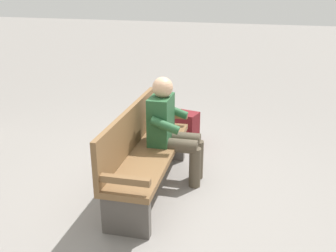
{
  "coord_description": "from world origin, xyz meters",
  "views": [
    {
      "loc": [
        3.31,
        1.28,
        2.05
      ],
      "look_at": [
        -0.14,
        0.15,
        0.7
      ],
      "focal_mm": 39.89,
      "sensor_mm": 36.0,
      "label": 1
    }
  ],
  "objects": [
    {
      "name": "ground_plane",
      "position": [
        0.0,
        0.0,
        0.0
      ],
      "size": [
        40.0,
        40.0,
        0.0
      ],
      "primitive_type": "plane",
      "color": "gray"
    },
    {
      "name": "backpack",
      "position": [
        -1.29,
        0.03,
        0.23
      ],
      "size": [
        0.34,
        0.34,
        0.46
      ],
      "rotation": [
        0.0,
        0.0,
        4.54
      ],
      "color": "maroon",
      "rests_on": "ground"
    },
    {
      "name": "person_seated",
      "position": [
        -0.3,
        0.13,
        0.63
      ],
      "size": [
        0.6,
        0.6,
        1.18
      ],
      "rotation": [
        0.0,
        0.0,
        0.09
      ],
      "color": "#23512D",
      "rests_on": "ground"
    },
    {
      "name": "bench_near",
      "position": [
        0.01,
        -0.07,
        0.46
      ],
      "size": [
        1.84,
        0.64,
        0.9
      ],
      "rotation": [
        0.0,
        0.0,
        0.09
      ],
      "color": "brown",
      "rests_on": "ground"
    }
  ]
}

